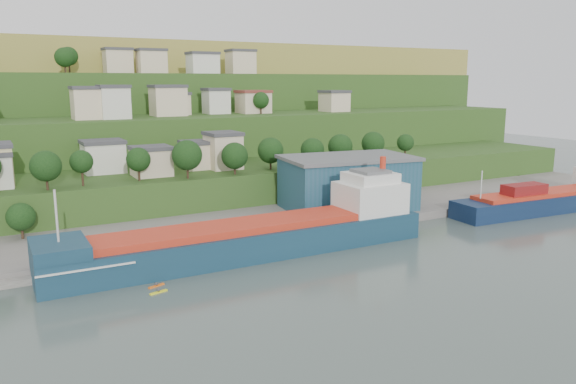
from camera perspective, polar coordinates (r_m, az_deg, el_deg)
ground at (r=98.13m, az=-2.05°, el=-8.19°), size 500.00×500.00×0.00m
quay at (r=130.79m, az=0.25°, el=-3.21°), size 220.00×26.00×4.00m
hillside at (r=256.85m, az=-19.31°, el=3.34°), size 360.00×210.77×96.00m
cargo_ship_near at (r=107.44m, az=-3.04°, el=-4.76°), size 74.26×12.05×19.08m
cargo_ship_far at (r=159.35m, az=25.35°, el=-0.78°), size 56.84×13.25×15.30m
warehouse at (r=136.91m, az=6.09°, el=1.00°), size 33.31×23.07×12.80m
kayak_orange at (r=94.21m, az=-13.23°, el=-9.20°), size 2.86×1.38×0.71m
kayak_yellow at (r=91.49m, az=-13.02°, el=-9.82°), size 2.99×1.24×0.74m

